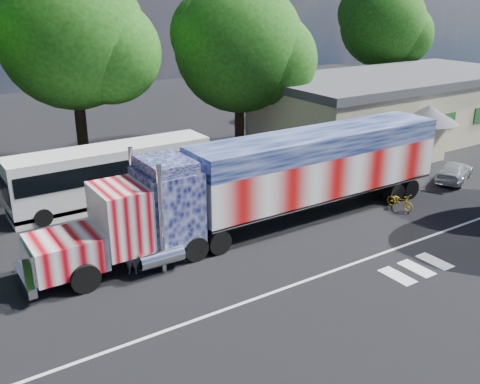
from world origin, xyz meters
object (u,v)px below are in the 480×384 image
woman (132,257)px  tree_far_ne (384,25)px  parked_car (454,171)px  coach_bus (112,174)px  bicycle (400,201)px  tree_n_mid (75,36)px  tree_ne_a (242,48)px  semi_truck (276,179)px

woman → tree_far_ne: tree_far_ne is taller
parked_car → tree_far_ne: tree_far_ne is taller
coach_bus → bicycle: size_ratio=6.54×
coach_bus → tree_n_mid: bearing=85.0°
bicycle → tree_ne_a: size_ratio=0.14×
bicycle → tree_far_ne: (18.49, 19.12, 7.85)m
semi_truck → bicycle: size_ratio=13.20×
coach_bus → tree_far_ne: tree_far_ne is taller
parked_car → tree_far_ne: 22.71m
semi_truck → tree_ne_a: size_ratio=1.85×
semi_truck → woman: bearing=-174.2°
parked_car → woman: 21.65m
coach_bus → tree_ne_a: tree_ne_a is taller
tree_ne_a → tree_far_ne: tree_far_ne is taller
coach_bus → woman: 8.61m
coach_bus → tree_ne_a: (12.04, 5.21, 5.81)m
tree_far_ne → tree_ne_a: bearing=-167.0°
tree_n_mid → coach_bus: bearing=-95.0°
coach_bus → bicycle: (12.78, -9.48, -1.24)m
parked_car → bicycle: size_ratio=2.41×
parked_car → bicycle: (-6.57, -1.39, -0.15)m
parked_car → woman: bearing=66.8°
bicycle → semi_truck: bearing=160.6°
semi_truck → coach_bus: semi_truck is taller
tree_n_mid → tree_ne_a: size_ratio=1.09×
semi_truck → parked_car: (13.55, -0.68, -1.88)m
bicycle → tree_n_mid: (-12.24, 15.65, 8.25)m
woman → tree_far_ne: (33.57, 17.88, 7.53)m
woman → tree_n_mid: (2.84, 14.42, 7.92)m
coach_bus → tree_far_ne: 33.38m
parked_car → coach_bus: bearing=43.7°
semi_truck → parked_car: size_ratio=5.48×
tree_n_mid → tree_far_ne: 30.93m
tree_n_mid → parked_car: bearing=-37.2°
tree_n_mid → tree_ne_a: bearing=-4.8°
parked_car → woman: size_ratio=2.68×
semi_truck → tree_far_ne: 31.20m
tree_n_mid → tree_ne_a: (11.51, -0.96, -1.20)m
parked_car → woman: (-21.65, -0.15, 0.17)m
semi_truck → tree_n_mid: size_ratio=1.70×
woman → bicycle: bearing=20.1°
semi_truck → coach_bus: 9.44m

